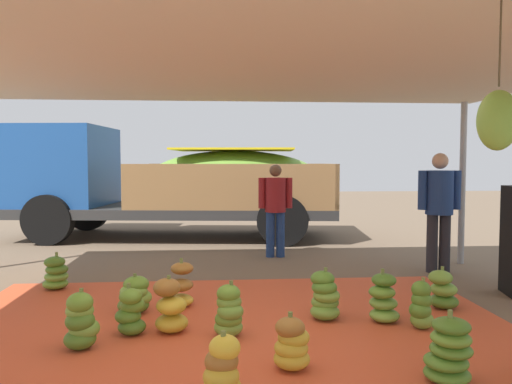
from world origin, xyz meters
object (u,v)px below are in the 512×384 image
object	(u,v)px
banana_bunch_10	(56,274)
worker_1	(275,203)
banana_bunch_2	(449,352)
banana_bunch_3	(325,297)
banana_bunch_9	(421,306)
cargo_truck_main	(165,181)
banana_bunch_7	(81,322)
banana_bunch_11	(443,291)
worker_0	(439,203)
banana_bunch_15	(170,307)
banana_bunch_8	(383,299)
banana_bunch_14	(131,313)
banana_bunch_13	(292,344)
banana_bunch_0	(222,370)
banana_bunch_6	(181,287)
banana_bunch_1	(229,312)
banana_bunch_5	(135,296)

from	to	relation	value
banana_bunch_10	worker_1	world-z (taller)	worker_1
banana_bunch_2	banana_bunch_3	bearing A→B (deg)	111.20
banana_bunch_2	banana_bunch_9	distance (m)	1.19
cargo_truck_main	banana_bunch_7	bearing A→B (deg)	-90.44
banana_bunch_7	banana_bunch_10	bearing A→B (deg)	112.55
cargo_truck_main	worker_1	world-z (taller)	cargo_truck_main
banana_bunch_11	worker_0	bearing A→B (deg)	66.93
banana_bunch_15	worker_1	distance (m)	4.08
worker_1	banana_bunch_3	bearing A→B (deg)	-88.18
banana_bunch_8	banana_bunch_10	distance (m)	4.06
banana_bunch_3	banana_bunch_7	world-z (taller)	banana_bunch_3
banana_bunch_14	worker_0	xyz separation A→B (m)	(4.09, 2.42, 0.81)
banana_bunch_7	cargo_truck_main	size ratio (longest dim) A/B	0.08
banana_bunch_14	banana_bunch_10	bearing A→B (deg)	125.12
banana_bunch_7	banana_bunch_11	xyz separation A→B (m)	(3.67, 0.91, -0.04)
banana_bunch_10	banana_bunch_14	bearing A→B (deg)	-54.88
banana_bunch_7	banana_bunch_13	world-z (taller)	banana_bunch_7
banana_bunch_0	banana_bunch_8	size ratio (longest dim) A/B	0.90
banana_bunch_0	banana_bunch_10	xyz separation A→B (m)	(-2.09, 3.15, -0.02)
banana_bunch_0	banana_bunch_7	bearing A→B (deg)	139.11
banana_bunch_8	banana_bunch_6	bearing A→B (deg)	161.89
banana_bunch_1	worker_1	distance (m)	4.07
banana_bunch_0	cargo_truck_main	bearing A→B (deg)	98.69
banana_bunch_3	banana_bunch_14	world-z (taller)	banana_bunch_3
banana_bunch_6	banana_bunch_13	bearing A→B (deg)	-60.63
banana_bunch_8	worker_0	distance (m)	2.85
banana_bunch_10	banana_bunch_9	bearing A→B (deg)	-24.37
banana_bunch_3	worker_1	world-z (taller)	worker_1
banana_bunch_1	cargo_truck_main	world-z (taller)	cargo_truck_main
banana_bunch_3	banana_bunch_9	xyz separation A→B (m)	(0.87, -0.38, -0.01)
banana_bunch_5	banana_bunch_8	xyz separation A→B (m)	(2.57, -0.48, 0.04)
worker_1	cargo_truck_main	bearing A→B (deg)	131.06
banana_bunch_5	banana_bunch_7	bearing A→B (deg)	-106.43
banana_bunch_11	worker_0	size ratio (longest dim) A/B	0.27
banana_bunch_13	cargo_truck_main	size ratio (longest dim) A/B	0.06
banana_bunch_8	banana_bunch_9	bearing A→B (deg)	-41.18
banana_bunch_8	banana_bunch_9	xyz separation A→B (m)	(0.29, -0.25, -0.01)
banana_bunch_2	banana_bunch_14	bearing A→B (deg)	154.21
banana_bunch_2	banana_bunch_13	world-z (taller)	banana_bunch_2
banana_bunch_0	banana_bunch_8	bearing A→B (deg)	43.68
banana_bunch_2	worker_0	bearing A→B (deg)	66.58
banana_bunch_14	banana_bunch_0	bearing A→B (deg)	-58.65
banana_bunch_3	banana_bunch_5	distance (m)	2.02
banana_bunch_15	banana_bunch_1	bearing A→B (deg)	-16.03
banana_bunch_7	banana_bunch_15	bearing A→B (deg)	26.50
banana_bunch_6	banana_bunch_14	distance (m)	0.97
banana_bunch_13	banana_bunch_7	bearing A→B (deg)	162.66
banana_bunch_11	worker_1	world-z (taller)	worker_1
banana_bunch_3	banana_bunch_15	distance (m)	1.58
banana_bunch_10	banana_bunch_14	size ratio (longest dim) A/B	0.98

